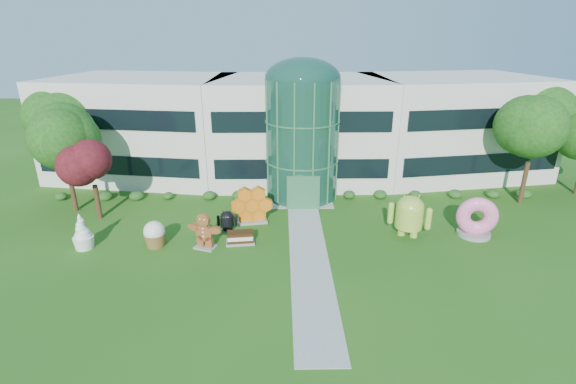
{
  "coord_description": "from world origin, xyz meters",
  "views": [
    {
      "loc": [
        -1.67,
        -21.59,
        13.16
      ],
      "look_at": [
        -1.25,
        6.0,
        2.6
      ],
      "focal_mm": 26.0,
      "sensor_mm": 36.0,
      "label": 1
    }
  ],
  "objects_px": {
    "android_green": "(410,213)",
    "android_black": "(227,219)",
    "gingerbread": "(204,230)",
    "donut": "(476,216)"
  },
  "relations": [
    {
      "from": "android_black",
      "to": "gingerbread",
      "type": "distance_m",
      "value": 2.8
    },
    {
      "from": "gingerbread",
      "to": "android_black",
      "type": "bearing_deg",
      "value": 86.63
    },
    {
      "from": "donut",
      "to": "gingerbread",
      "type": "xyz_separation_m",
      "value": [
        -18.32,
        -1.52,
        -0.2
      ]
    },
    {
      "from": "android_green",
      "to": "android_black",
      "type": "distance_m",
      "value": 12.63
    },
    {
      "from": "android_green",
      "to": "donut",
      "type": "height_order",
      "value": "android_green"
    },
    {
      "from": "donut",
      "to": "android_black",
      "type": "bearing_deg",
      "value": -169.42
    },
    {
      "from": "android_black",
      "to": "donut",
      "type": "bearing_deg",
      "value": 0.61
    },
    {
      "from": "donut",
      "to": "gingerbread",
      "type": "bearing_deg",
      "value": -161.31
    },
    {
      "from": "android_black",
      "to": "gingerbread",
      "type": "height_order",
      "value": "gingerbread"
    },
    {
      "from": "android_black",
      "to": "gingerbread",
      "type": "relative_size",
      "value": 0.64
    }
  ]
}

